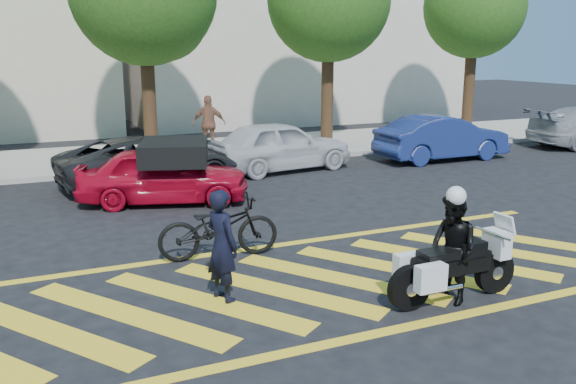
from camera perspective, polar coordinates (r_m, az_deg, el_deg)
name	(u,v)px	position (r m, az deg, el deg)	size (l,w,h in m)	color
ground	(310,283)	(9.61, 2.07, -8.50)	(90.00, 90.00, 0.00)	black
sidewalk	(152,155)	(20.69, -12.60, 3.37)	(60.00, 5.00, 0.15)	#9E998E
crosswalk	(308,283)	(9.59, 1.86, -8.52)	(12.33, 4.00, 0.01)	yellow
building_right	(290,7)	(31.81, 0.17, 16.93)	(16.00, 8.00, 11.00)	beige
tree_right	(331,4)	(22.72, 4.04, 17.12)	(4.40, 4.40, 7.41)	black
tree_far_right	(476,11)	(26.36, 17.14, 15.85)	(4.00, 4.00, 7.10)	black
officer_bike	(222,245)	(8.79, -6.20, -4.99)	(0.60, 0.39, 1.65)	black
bicycle	(218,227)	(10.60, -6.52, -3.31)	(0.73, 2.09, 1.10)	black
police_motorcycle	(452,267)	(9.09, 15.12, -6.78)	(2.18, 0.69, 0.96)	black
officer_moto	(453,249)	(8.99, 15.15, -5.20)	(0.77, 0.60, 1.58)	black
red_convertible	(164,175)	(14.51, -11.57, 1.57)	(1.58, 3.92, 1.34)	#B30820
parked_mid_left	(149,162)	(16.36, -12.85, 2.80)	(2.18, 4.72, 1.31)	black
parked_mid_right	(279,146)	(17.96, -0.80, 4.36)	(1.76, 4.38, 1.49)	silver
parked_right	(442,138)	(20.30, 14.21, 4.95)	(1.53, 4.39, 1.45)	navy
pedestrian_right	(209,124)	(20.47, -7.40, 6.34)	(1.10, 0.46, 1.87)	brown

